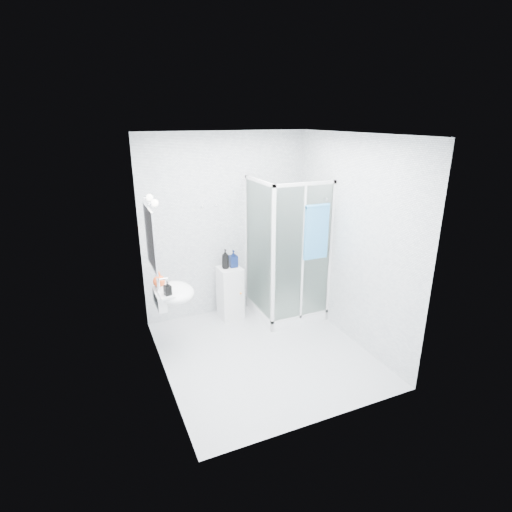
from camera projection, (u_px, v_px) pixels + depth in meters
name	position (u px, v px, depth m)	size (l,w,h in m)	color
room	(264.00, 253.00, 4.53)	(2.40, 2.60, 2.60)	silver
shower_enclosure	(284.00, 288.00, 5.73)	(0.90, 0.95, 2.00)	white
wall_basin	(172.00, 293.00, 4.71)	(0.46, 0.56, 0.35)	white
mirror	(150.00, 238.00, 4.41)	(0.02, 0.60, 0.70)	white
vanity_lights	(151.00, 200.00, 4.29)	(0.10, 0.40, 0.08)	silver
wall_hooks	(209.00, 206.00, 5.42)	(0.23, 0.06, 0.03)	silver
storage_cabinet	(230.00, 293.00, 5.73)	(0.33, 0.35, 0.76)	white
hand_towel	(316.00, 231.00, 5.17)	(0.34, 0.05, 0.73)	#3589C9
shampoo_bottle_a	(225.00, 259.00, 5.55)	(0.11, 0.11, 0.28)	black
shampoo_bottle_b	(233.00, 259.00, 5.61)	(0.11, 0.11, 0.24)	#0B1944
soap_dispenser_orange	(159.00, 279.00, 4.72)	(0.15, 0.15, 0.19)	#FF551E
soap_dispenser_black	(168.00, 288.00, 4.49)	(0.07, 0.08, 0.17)	black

